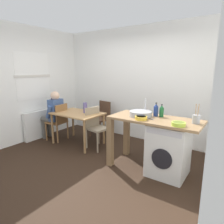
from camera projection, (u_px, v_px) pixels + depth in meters
name	position (u px, v px, depth m)	size (l,w,h in m)	color
ground_plane	(94.00, 163.00, 3.67)	(5.46, 5.46, 0.00)	black
wall_back	(139.00, 84.00, 4.79)	(4.60, 0.10, 2.70)	white
wall_window_side	(21.00, 85.00, 4.57)	(0.12, 3.80, 2.70)	white
radiator	(39.00, 125.00, 4.95)	(0.10, 0.80, 0.70)	white
dining_table	(78.00, 117.00, 4.52)	(1.10, 0.76, 0.74)	tan
chair_person_seat	(59.00, 120.00, 4.77)	(0.44, 0.44, 0.90)	olive
chair_opposite	(96.00, 125.00, 4.33)	(0.46, 0.46, 0.90)	gray
chair_spare_by_wall	(102.00, 117.00, 5.11)	(0.46, 0.46, 0.90)	#4C3323
seated_person	(53.00, 113.00, 4.81)	(0.52, 0.53, 1.20)	#595651
kitchen_counter	(143.00, 126.00, 3.41)	(1.50, 0.68, 0.92)	olive
washing_machine	(169.00, 150.00, 3.22)	(0.60, 0.61, 0.86)	silver
sink_basin	(141.00, 114.00, 3.40)	(0.38, 0.38, 0.09)	#9EA0A5
tap	(145.00, 107.00, 3.52)	(0.02, 0.02, 0.28)	#B2B2B7
bottle_tall_green	(156.00, 110.00, 3.39)	(0.08, 0.08, 0.24)	navy
bottle_squat_brown	(162.00, 111.00, 3.35)	(0.07, 0.07, 0.22)	#19592D
mixing_bowl	(141.00, 118.00, 3.18)	(0.20, 0.20, 0.05)	gold
utensil_crock	(196.00, 119.00, 2.94)	(0.11, 0.11, 0.30)	gray
colander	(179.00, 124.00, 2.83)	(0.20, 0.20, 0.06)	#A8C63D
vase	(85.00, 108.00, 4.47)	(0.09, 0.09, 0.24)	slate
scissors	(150.00, 119.00, 3.21)	(0.15, 0.06, 0.01)	#B2B2B7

